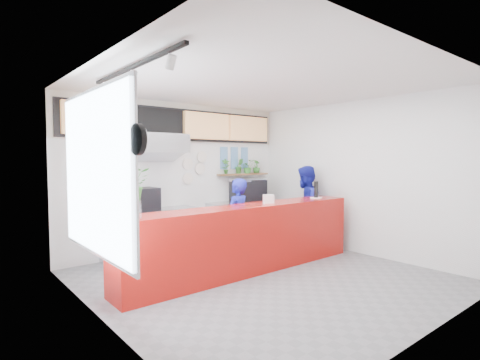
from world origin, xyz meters
TOP-DOWN VIEW (x-y plane):
  - floor at (0.00, 0.00)m, footprint 5.00×5.00m
  - ceiling at (0.00, 0.00)m, footprint 5.00×5.00m
  - wall_back at (0.00, 2.50)m, footprint 5.00×0.00m
  - wall_left at (-2.50, 0.00)m, footprint 0.00×5.00m
  - wall_right at (2.50, 0.00)m, footprint 0.00×5.00m
  - service_counter at (0.00, 0.40)m, footprint 4.50×0.60m
  - cream_band at (0.00, 2.49)m, footprint 5.00×0.02m
  - prep_bench at (-0.80, 2.20)m, footprint 1.80×0.60m
  - panini_oven at (-0.97, 2.20)m, footprint 0.48×0.48m
  - extraction_hood at (-0.80, 2.15)m, footprint 1.20×0.70m
  - hood_lip at (-0.80, 2.15)m, footprint 1.20×0.69m
  - right_bench at (1.50, 2.20)m, footprint 1.80×0.60m
  - espresso_machine at (1.55, 2.20)m, footprint 0.90×0.77m
  - espresso_tray at (1.55, 2.20)m, footprint 0.74×0.52m
  - herb_shelf at (1.60, 2.40)m, footprint 1.40×0.18m
  - menu_board_far_left at (-1.75, 2.38)m, footprint 1.10×0.10m
  - menu_board_mid_left at (-0.59, 2.38)m, footprint 1.10×0.10m
  - menu_board_mid_right at (0.57, 2.38)m, footprint 1.10×0.10m
  - menu_board_far_right at (1.73, 2.38)m, footprint 1.10×0.10m
  - soffit at (0.00, 2.46)m, footprint 4.80×0.04m
  - window_pane at (-2.47, 0.30)m, footprint 0.04×2.20m
  - window_frame at (-2.45, 0.30)m, footprint 0.03×2.30m
  - wall_clock_rim at (-2.46, -0.90)m, footprint 0.05×0.30m
  - wall_clock_face at (-2.43, -0.90)m, footprint 0.02×0.26m
  - track_rail at (-2.10, 0.00)m, footprint 0.05×2.40m
  - dec_plate_a at (0.15, 2.47)m, footprint 0.24×0.03m
  - dec_plate_b at (0.45, 2.47)m, footprint 0.24×0.03m
  - dec_plate_c at (0.15, 2.47)m, footprint 0.24×0.03m
  - dec_plate_d at (0.50, 2.47)m, footprint 0.24×0.03m
  - photo_frame_a at (1.10, 2.48)m, footprint 0.20×0.02m
  - photo_frame_b at (1.40, 2.48)m, footprint 0.20×0.02m
  - photo_frame_c at (1.70, 2.48)m, footprint 0.20×0.02m
  - photo_frame_d at (1.10, 2.48)m, footprint 0.20×0.02m
  - photo_frame_e at (1.40, 2.48)m, footprint 0.20×0.02m
  - photo_frame_f at (1.70, 2.48)m, footprint 0.20×0.02m
  - staff_center at (0.17, 0.88)m, footprint 0.64×0.52m
  - staff_right at (2.07, 0.93)m, footprint 1.01×0.90m
  - herb_a at (1.09, 2.40)m, footprint 0.21×0.18m
  - herb_b at (1.48, 2.40)m, footprint 0.23×0.22m
  - herb_c at (1.74, 2.40)m, footprint 0.33×0.30m
  - herb_d at (2.01, 2.40)m, footprint 0.19×0.17m
  - glass_vase at (-1.98, 0.31)m, footprint 0.22×0.22m
  - basil_vase at (-1.98, 0.31)m, footprint 0.40×0.35m
  - napkin_holder at (0.47, 0.39)m, footprint 0.20×0.17m
  - white_plate at (1.73, 0.38)m, footprint 0.27×0.27m
  - pepper_mill at (1.73, 0.38)m, footprint 0.10×0.10m

SIDE VIEW (x-z plane):
  - floor at x=0.00m, z-range 0.00..0.00m
  - prep_bench at x=-0.80m, z-range 0.00..0.90m
  - right_bench at x=1.50m, z-range 0.00..0.90m
  - service_counter at x=0.00m, z-range 0.00..1.10m
  - staff_center at x=0.17m, z-range 0.00..1.52m
  - staff_right at x=2.07m, z-range 0.00..1.71m
  - white_plate at x=1.73m, z-range 1.10..1.12m
  - panini_oven at x=-0.97m, z-range 0.90..1.33m
  - espresso_machine at x=1.55m, z-range 0.90..1.39m
  - napkin_holder at x=0.47m, z-range 1.10..1.25m
  - glass_vase at x=-1.98m, z-range 1.10..1.33m
  - pepper_mill at x=1.73m, z-range 1.11..1.43m
  - espresso_tray at x=1.55m, z-range 1.35..1.42m
  - dec_plate_c at x=0.15m, z-range 1.33..1.57m
  - wall_back at x=0.00m, z-range -1.00..4.00m
  - wall_left at x=-2.50m, z-range -1.00..4.00m
  - wall_right at x=2.50m, z-range -1.00..4.00m
  - herb_shelf at x=1.60m, z-range 1.48..1.52m
  - basil_vase at x=-1.98m, z-range 1.32..1.75m
  - dec_plate_b at x=0.45m, z-range 1.53..1.77m
  - herb_d at x=2.01m, z-range 1.52..1.83m
  - herb_c at x=1.74m, z-range 1.52..1.83m
  - herb_b at x=1.48m, z-range 1.52..1.86m
  - herb_a at x=1.09m, z-range 1.52..1.86m
  - window_pane at x=-2.47m, z-range 0.75..2.65m
  - window_frame at x=-2.45m, z-range 0.70..2.70m
  - dec_plate_a at x=0.15m, z-range 1.63..1.87m
  - photo_frame_d at x=1.10m, z-range 1.62..1.88m
  - photo_frame_e at x=1.40m, z-range 1.62..1.88m
  - photo_frame_f at x=1.70m, z-range 1.62..1.88m
  - dec_plate_d at x=0.50m, z-range 1.78..2.02m
  - hood_lip at x=-0.80m, z-range 1.79..2.11m
  - photo_frame_a at x=1.10m, z-range 1.88..2.12m
  - photo_frame_b at x=1.40m, z-range 1.88..2.12m
  - photo_frame_c at x=1.70m, z-range 1.88..2.12m
  - wall_clock_rim at x=-2.46m, z-range 1.90..2.20m
  - wall_clock_face at x=-2.43m, z-range 1.92..2.18m
  - extraction_hood at x=-0.80m, z-range 1.98..2.32m
  - menu_board_far_left at x=-1.75m, z-range 2.27..2.82m
  - menu_board_mid_left at x=-0.59m, z-range 2.27..2.82m
  - menu_board_mid_right at x=0.57m, z-range 2.27..2.82m
  - menu_board_far_right at x=1.73m, z-range 2.27..2.82m
  - soffit at x=0.00m, z-range 2.22..2.88m
  - cream_band at x=0.00m, z-range 2.20..3.00m
  - track_rail at x=-2.10m, z-range 2.92..2.96m
  - ceiling at x=0.00m, z-range 3.00..3.00m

